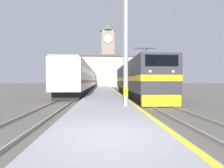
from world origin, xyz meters
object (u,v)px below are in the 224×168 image
at_px(catenary_mast, 127,36).
at_px(clock_tower, 108,51).
at_px(passenger_train, 85,79).
at_px(locomotive_train, 136,79).

height_order(catenary_mast, clock_tower, clock_tower).
relative_size(passenger_train, catenary_mast, 4.36).
distance_m(locomotive_train, passenger_train, 15.25).
bearing_deg(locomotive_train, passenger_train, 118.70).
distance_m(locomotive_train, catenary_mast, 10.50).
distance_m(locomotive_train, clock_tower, 47.13).
relative_size(catenary_mast, clock_tower, 0.35).
height_order(passenger_train, clock_tower, clock_tower).
bearing_deg(passenger_train, catenary_mast, -78.27).
bearing_deg(passenger_train, locomotive_train, -61.30).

